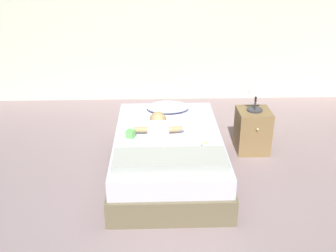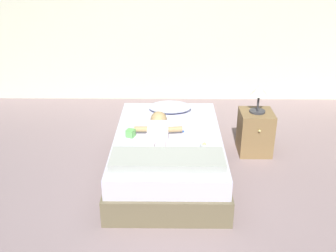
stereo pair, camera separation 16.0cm
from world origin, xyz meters
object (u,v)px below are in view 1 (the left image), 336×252
object	(u,v)px
bed	(168,154)
baby_bottle	(205,146)
toothbrush	(180,129)
toy_block	(131,134)
lamp	(256,93)
baby	(158,128)
pillow	(168,107)
nightstand	(253,131)

from	to	relation	value
bed	baby_bottle	size ratio (longest dim) A/B	16.37
toothbrush	baby_bottle	size ratio (longest dim) A/B	1.02
toothbrush	toy_block	size ratio (longest dim) A/B	1.13
lamp	baby_bottle	bearing A→B (deg)	-129.60
baby	toothbrush	xyz separation A→B (m)	(0.23, 0.09, -0.06)
toothbrush	baby_bottle	xyz separation A→B (m)	(0.22, -0.44, 0.02)
pillow	nightstand	distance (m)	1.02
baby_bottle	bed	bearing A→B (deg)	138.13
toothbrush	toy_block	distance (m)	0.53
nightstand	toy_block	bearing A→B (deg)	-159.25
toy_block	baby	bearing A→B (deg)	15.13
nightstand	pillow	bearing A→B (deg)	170.85
pillow	lamp	xyz separation A→B (m)	(0.98, -0.16, 0.22)
baby	bed	bearing A→B (deg)	-16.72
baby	toy_block	world-z (taller)	baby
nightstand	baby_bottle	xyz separation A→B (m)	(-0.65, -0.79, 0.23)
baby	lamp	bearing A→B (deg)	22.11
bed	toy_block	distance (m)	0.46
bed	toy_block	xyz separation A→B (m)	(-0.38, -0.04, 0.27)
pillow	toy_block	size ratio (longest dim) A/B	4.88
bed	baby	xyz separation A→B (m)	(-0.10, 0.03, 0.29)
toothbrush	lamp	distance (m)	0.98
lamp	baby_bottle	xyz separation A→B (m)	(-0.65, -0.79, -0.24)
bed	nightstand	distance (m)	1.11
toothbrush	nightstand	size ratio (longest dim) A/B	0.23
bed	baby_bottle	world-z (taller)	baby_bottle
toothbrush	baby_bottle	world-z (taller)	baby_bottle
baby_bottle	lamp	bearing A→B (deg)	50.40
bed	toy_block	world-z (taller)	toy_block
toy_block	pillow	bearing A→B (deg)	59.85
baby	baby_bottle	xyz separation A→B (m)	(0.45, -0.34, -0.03)
baby_bottle	toothbrush	bearing A→B (deg)	116.94
baby	nightstand	distance (m)	1.21
toy_block	baby_bottle	size ratio (longest dim) A/B	0.90
bed	pillow	size ratio (longest dim) A/B	3.73
nightstand	lamp	xyz separation A→B (m)	(0.00, 0.00, 0.47)
baby	toy_block	distance (m)	0.29
bed	nightstand	world-z (taller)	nightstand
pillow	baby_bottle	bearing A→B (deg)	-70.77
pillow	lamp	world-z (taller)	lamp
pillow	nightstand	bearing A→B (deg)	-9.15
baby	toothbrush	size ratio (longest dim) A/B	5.52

